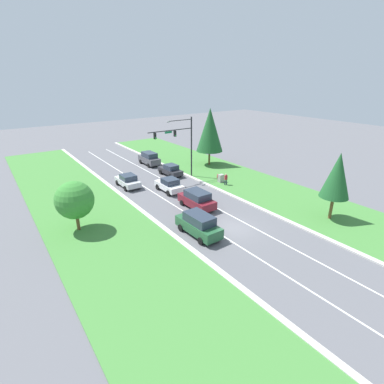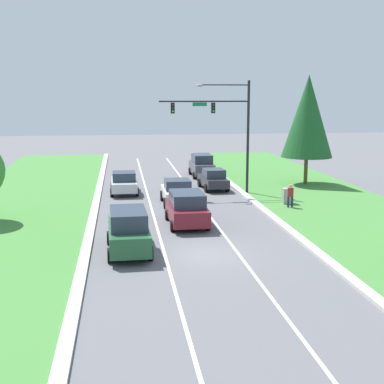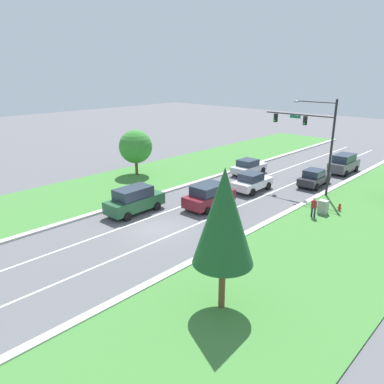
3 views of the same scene
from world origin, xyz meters
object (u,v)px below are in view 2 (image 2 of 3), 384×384
burgundy_suv (187,208)px  traffic_signal_mast (225,120)px  fire_hydrant (290,196)px  charcoal_sedan (213,179)px  pedestrian (290,195)px  conifer_far_right_tree (308,116)px  graphite_suv (202,165)px  forest_suv (128,231)px  silver_sedan (124,183)px  utility_cabinet (287,196)px  white_sedan (177,192)px

burgundy_suv → traffic_signal_mast: bearing=65.9°
burgundy_suv → fire_hydrant: burgundy_suv is taller
charcoal_sedan → pedestrian: size_ratio=2.64×
burgundy_suv → conifer_far_right_tree: (11.98, 13.01, 4.87)m
graphite_suv → pedestrian: size_ratio=2.81×
conifer_far_right_tree → forest_suv: bearing=-130.5°
silver_sedan → pedestrian: size_ratio=2.67×
utility_cabinet → fire_hydrant: utility_cabinet is taller
graphite_suv → forest_suv: 25.25m
charcoal_sedan → conifer_far_right_tree: (8.30, 1.12, 5.03)m
charcoal_sedan → fire_hydrant: bearing=-50.2°
charcoal_sedan → fire_hydrant: 7.20m
burgundy_suv → forest_suv: forest_suv is taller
white_sedan → pedestrian: white_sedan is taller
white_sedan → fire_hydrant: (8.47, 0.40, -0.57)m
pedestrian → fire_hydrant: 3.06m
white_sedan → graphite_suv: bearing=73.4°
pedestrian → burgundy_suv: bearing=35.2°
conifer_far_right_tree → burgundy_suv: bearing=-132.6°
pedestrian → fire_hydrant: size_ratio=2.41×
graphite_suv → pedestrian: 15.69m
burgundy_suv → charcoal_sedan: bearing=71.9°
burgundy_suv → white_sedan: burgundy_suv is taller
silver_sedan → charcoal_sedan: (7.31, 0.95, -0.02)m
forest_suv → charcoal_sedan: forest_suv is taller
pedestrian → fire_hydrant: (0.93, 2.86, -0.59)m
utility_cabinet → graphite_suv: bearing=106.1°
silver_sedan → traffic_signal_mast: bearing=-9.5°
pedestrian → forest_suv: bearing=47.6°
forest_suv → fire_hydrant: 16.92m
traffic_signal_mast → silver_sedan: (-7.77, 1.26, -4.88)m
charcoal_sedan → pedestrian: 9.04m
graphite_suv → forest_suv: (-7.36, -24.15, 0.01)m
burgundy_suv → utility_cabinet: 9.31m
graphite_suv → burgundy_suv: (-3.80, -18.97, -0.07)m
fire_hydrant → burgundy_suv: bearing=-142.3°
silver_sedan → charcoal_sedan: 7.37m
forest_suv → pedestrian: bearing=37.0°
charcoal_sedan → pedestrian: (3.93, -8.14, 0.08)m
fire_hydrant → pedestrian: bearing=-108.1°
silver_sedan → conifer_far_right_tree: size_ratio=0.48×
graphite_suv → white_sedan: graphite_suv is taller
utility_cabinet → conifer_far_right_tree: conifer_far_right_tree is taller
charcoal_sedan → traffic_signal_mast: bearing=-81.1°
burgundy_suv → forest_suv: size_ratio=0.94×
silver_sedan → charcoal_sedan: bearing=7.1°
traffic_signal_mast → pedestrian: 8.40m
traffic_signal_mast → white_sedan: bearing=-139.4°
graphite_suv → fire_hydrant: (4.75, -12.36, -0.75)m
silver_sedan → conifer_far_right_tree: bearing=7.3°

